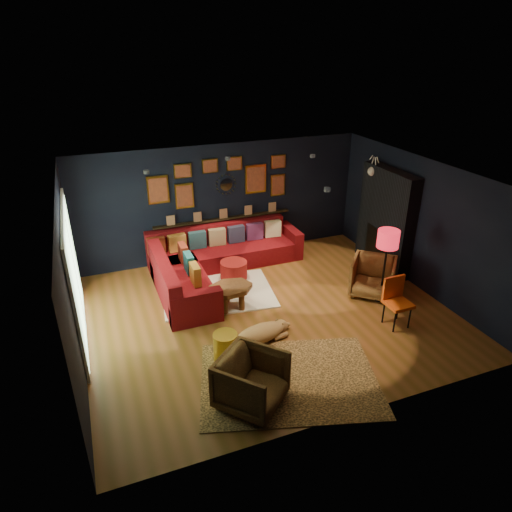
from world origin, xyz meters
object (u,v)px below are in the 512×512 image
object	(u,v)px
gold_stool	(226,347)
dog	(260,331)
floor_lamp	(388,243)
armchair_left	(252,379)
pouf	(234,270)
orange_chair	(396,298)
coffee_table	(230,291)
sectional	(209,263)
armchair_right	(373,275)

from	to	relation	value
gold_stool	dog	distance (m)	0.73
floor_lamp	dog	xyz separation A→B (m)	(-2.70, -0.41, -1.01)
armchair_left	floor_lamp	distance (m)	3.84
pouf	orange_chair	distance (m)	3.38
coffee_table	orange_chair	bearing A→B (deg)	-30.74
orange_chair	floor_lamp	size ratio (longest dim) A/B	0.61
pouf	sectional	bearing A→B (deg)	145.17
armchair_right	gold_stool	world-z (taller)	armchair_right
coffee_table	armchair_right	bearing A→B (deg)	-10.23
dog	floor_lamp	bearing A→B (deg)	-1.99
armchair_right	gold_stool	xyz separation A→B (m)	(-3.34, -0.91, -0.18)
armchair_left	gold_stool	xyz separation A→B (m)	(-0.04, 1.05, -0.19)
pouf	gold_stool	world-z (taller)	gold_stool
coffee_table	armchair_right	xyz separation A→B (m)	(2.79, -0.50, 0.04)
coffee_table	armchair_left	xyz separation A→B (m)	(-0.51, -2.47, 0.05)
pouf	orange_chair	size ratio (longest dim) A/B	0.63
coffee_table	floor_lamp	bearing A→B (deg)	-14.94
pouf	floor_lamp	xyz separation A→B (m)	(2.40, -1.84, 1.01)
armchair_left	floor_lamp	xyz separation A→B (m)	(3.35, 1.71, 0.79)
sectional	floor_lamp	size ratio (longest dim) A/B	2.33
sectional	coffee_table	xyz separation A→B (m)	(0.01, -1.39, 0.06)
orange_chair	dog	size ratio (longest dim) A/B	0.72
sectional	armchair_left	world-z (taller)	sectional
sectional	dog	size ratio (longest dim) A/B	2.73
orange_chair	dog	bearing A→B (deg)	170.85
dog	sectional	bearing A→B (deg)	82.64
floor_lamp	armchair_right	bearing A→B (deg)	99.90
floor_lamp	dog	world-z (taller)	floor_lamp
sectional	orange_chair	bearing A→B (deg)	-48.55
sectional	gold_stool	size ratio (longest dim) A/B	7.04
gold_stool	coffee_table	bearing A→B (deg)	68.63
gold_stool	floor_lamp	size ratio (longest dim) A/B	0.33
pouf	armchair_right	xyz separation A→B (m)	(2.36, -1.59, 0.20)
armchair_left	dog	bearing A→B (deg)	22.08
coffee_table	dog	bearing A→B (deg)	-83.39
pouf	floor_lamp	bearing A→B (deg)	-37.40
armchair_right	dog	bearing A→B (deg)	-124.52
pouf	armchair_right	world-z (taller)	armchair_right
pouf	dog	bearing A→B (deg)	-97.43
coffee_table	floor_lamp	xyz separation A→B (m)	(2.83, -0.76, 0.84)
sectional	armchair_right	distance (m)	3.39
armchair_right	orange_chair	world-z (taller)	orange_chair
armchair_left	orange_chair	size ratio (longest dim) A/B	0.96
pouf	orange_chair	world-z (taller)	orange_chair
gold_stool	dog	world-z (taller)	gold_stool
gold_stool	pouf	bearing A→B (deg)	68.52
orange_chair	coffee_table	bearing A→B (deg)	148.36
armchair_right	pouf	bearing A→B (deg)	-172.51
floor_lamp	dog	size ratio (longest dim) A/B	1.17
sectional	coffee_table	distance (m)	1.39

